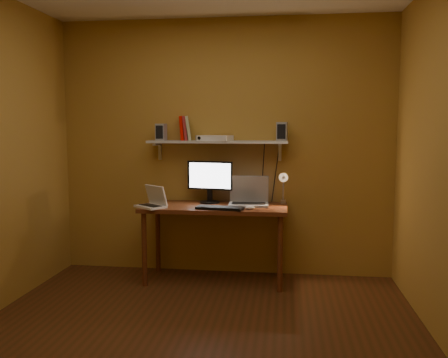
# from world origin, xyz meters

# --- Properties ---
(room) EXTENTS (3.44, 3.24, 2.64)m
(room) POSITION_xyz_m (0.00, 0.00, 1.30)
(room) COLOR #542915
(room) RESTS_ON ground
(desk) EXTENTS (1.40, 0.60, 0.75)m
(desk) POSITION_xyz_m (-0.05, 1.28, 0.66)
(desk) COLOR maroon
(desk) RESTS_ON ground
(wall_shelf) EXTENTS (1.40, 0.25, 0.21)m
(wall_shelf) POSITION_xyz_m (-0.05, 1.47, 1.36)
(wall_shelf) COLOR silver
(wall_shelf) RESTS_ON room
(monitor) EXTENTS (0.46, 0.23, 0.42)m
(monitor) POSITION_xyz_m (-0.13, 1.44, 0.99)
(monitor) COLOR black
(monitor) RESTS_ON desk
(laptop) EXTENTS (0.39, 0.29, 0.28)m
(laptop) POSITION_xyz_m (0.27, 1.38, 0.82)
(laptop) COLOR #94969C
(laptop) RESTS_ON desk
(netbook) EXTENTS (0.34, 0.33, 0.21)m
(netbook) POSITION_xyz_m (-0.62, 1.11, 0.81)
(netbook) COLOR white
(netbook) RESTS_ON desk
(keyboard) EXTENTS (0.46, 0.22, 0.02)m
(keyboard) POSITION_xyz_m (0.03, 1.08, 0.76)
(keyboard) COLOR black
(keyboard) RESTS_ON desk
(mouse) EXTENTS (0.09, 0.06, 0.03)m
(mouse) POSITION_xyz_m (0.31, 1.11, 0.77)
(mouse) COLOR white
(mouse) RESTS_ON desk
(desk_lamp) EXTENTS (0.09, 0.23, 0.38)m
(desk_lamp) POSITION_xyz_m (0.61, 1.41, 0.96)
(desk_lamp) COLOR silver
(desk_lamp) RESTS_ON desk
(speaker_left) EXTENTS (0.10, 0.10, 0.17)m
(speaker_left) POSITION_xyz_m (-0.62, 1.46, 1.46)
(speaker_left) COLOR #94969C
(speaker_left) RESTS_ON wall_shelf
(speaker_right) EXTENTS (0.11, 0.11, 0.18)m
(speaker_right) POSITION_xyz_m (0.59, 1.47, 1.47)
(speaker_right) COLOR #94969C
(speaker_right) RESTS_ON wall_shelf
(books) EXTENTS (0.16, 0.18, 0.25)m
(books) POSITION_xyz_m (-0.39, 1.50, 1.50)
(books) COLOR red
(books) RESTS_ON wall_shelf
(shelf_camera) EXTENTS (0.09, 0.05, 0.05)m
(shelf_camera) POSITION_xyz_m (-0.22, 1.42, 1.40)
(shelf_camera) COLOR silver
(shelf_camera) RESTS_ON wall_shelf
(router) EXTENTS (0.36, 0.28, 0.05)m
(router) POSITION_xyz_m (-0.07, 1.47, 1.40)
(router) COLOR white
(router) RESTS_ON wall_shelf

